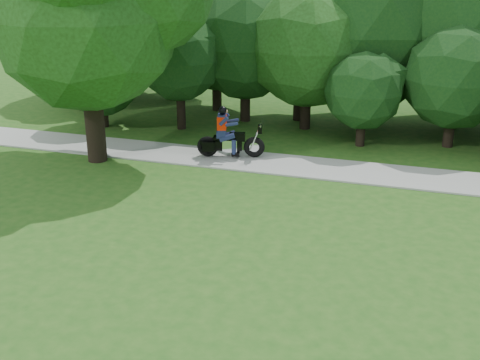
# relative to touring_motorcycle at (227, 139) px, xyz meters

# --- Properties ---
(ground) EXTENTS (100.00, 100.00, 0.00)m
(ground) POSITION_rel_touring_motorcycle_xyz_m (6.15, -8.15, -0.74)
(ground) COLOR #265B1A
(ground) RESTS_ON ground
(walkway) EXTENTS (60.00, 2.20, 0.06)m
(walkway) POSITION_rel_touring_motorcycle_xyz_m (6.15, -0.15, -0.71)
(walkway) COLOR #A9A9A3
(walkway) RESTS_ON ground
(tree_line) EXTENTS (39.05, 12.02, 7.67)m
(tree_line) POSITION_rel_touring_motorcycle_xyz_m (7.15, 6.53, 2.89)
(tree_line) COLOR black
(tree_line) RESTS_ON ground
(touring_motorcycle) EXTENTS (2.43, 1.17, 1.88)m
(touring_motorcycle) POSITION_rel_touring_motorcycle_xyz_m (0.00, 0.00, 0.00)
(touring_motorcycle) COLOR black
(touring_motorcycle) RESTS_ON walkway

